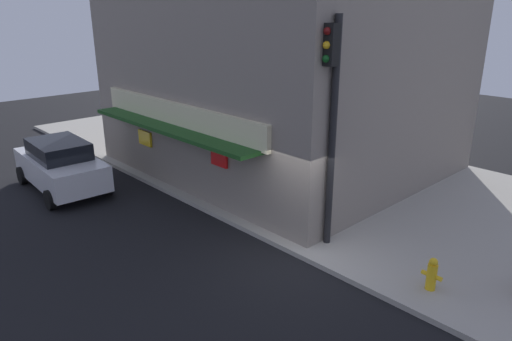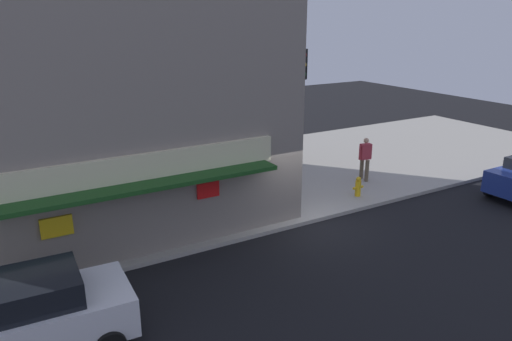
{
  "view_description": "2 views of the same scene",
  "coord_description": "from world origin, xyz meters",
  "views": [
    {
      "loc": [
        7.05,
        -7.93,
        5.99
      ],
      "look_at": [
        -1.93,
        0.53,
        1.7
      ],
      "focal_mm": 32.83,
      "sensor_mm": 36.0,
      "label": 1
    },
    {
      "loc": [
        -8.85,
        -11.92,
        6.66
      ],
      "look_at": [
        -1.27,
        0.96,
        1.88
      ],
      "focal_mm": 33.93,
      "sensor_mm": 36.0,
      "label": 2
    }
  ],
  "objects": [
    {
      "name": "pedestrian",
      "position": [
        4.73,
        2.27,
        1.14
      ],
      "size": [
        0.61,
        0.58,
        1.79
      ],
      "color": "brown",
      "rests_on": "sidewalk"
    },
    {
      "name": "traffic_light",
      "position": [
        0.27,
        0.93,
        3.79
      ],
      "size": [
        0.32,
        0.58,
        5.75
      ],
      "color": "black",
      "rests_on": "sidewalk"
    },
    {
      "name": "trash_can",
      "position": [
        -7.03,
        1.75,
        0.6
      ],
      "size": [
        0.48,
        0.48,
        0.93
      ],
      "primitive_type": "cylinder",
      "color": "#2D2D2D",
      "rests_on": "sidewalk"
    },
    {
      "name": "ground_plane",
      "position": [
        0.0,
        0.0,
        0.0
      ],
      "size": [
        55.22,
        55.22,
        0.0
      ],
      "primitive_type": "plane",
      "color": "black"
    },
    {
      "name": "fire_hydrant",
      "position": [
        3.22,
        0.95,
        0.51
      ],
      "size": [
        0.46,
        0.22,
        0.76
      ],
      "color": "gold",
      "rests_on": "sidewalk"
    },
    {
      "name": "corner_building",
      "position": [
        -5.4,
        5.14,
        4.07
      ],
      "size": [
        11.11,
        10.45,
        7.87
      ],
      "color": "gray",
      "rests_on": "sidewalk"
    },
    {
      "name": "sidewalk",
      "position": [
        0.0,
        5.06,
        0.07
      ],
      "size": [
        36.81,
        10.12,
        0.14
      ],
      "primitive_type": "cube",
      "color": "#A39E93",
      "rests_on": "ground_plane"
    },
    {
      "name": "parked_car_white",
      "position": [
        -8.66,
        -2.37,
        0.89
      ],
      "size": [
        4.34,
        2.23,
        1.75
      ],
      "color": "silver",
      "rests_on": "ground_plane"
    }
  ]
}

